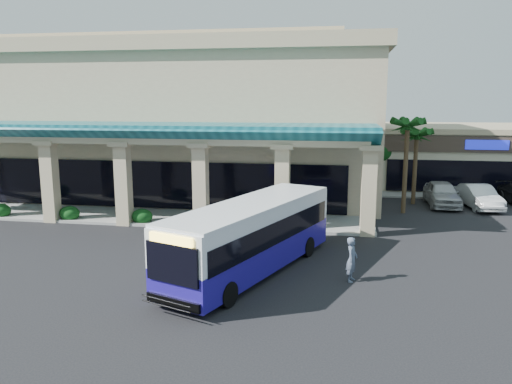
% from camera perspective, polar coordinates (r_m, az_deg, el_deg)
% --- Properties ---
extents(ground, '(110.00, 110.00, 0.00)m').
position_cam_1_polar(ground, '(22.42, -2.45, -7.76)').
color(ground, black).
extents(main_building, '(30.80, 14.80, 11.35)m').
position_cam_1_polar(main_building, '(38.90, -9.18, 8.37)').
color(main_building, tan).
rests_on(main_building, ground).
extents(arcade, '(30.00, 6.20, 5.70)m').
position_cam_1_polar(arcade, '(30.60, -14.57, 2.32)').
color(arcade, '#105360').
rests_on(arcade, ground).
extents(strip_mall, '(22.50, 12.50, 4.90)m').
position_cam_1_polar(strip_mall, '(47.02, 26.37, 3.81)').
color(strip_mall, beige).
rests_on(strip_mall, ground).
extents(palm_0, '(2.40, 2.40, 6.60)m').
position_cam_1_polar(palm_0, '(32.27, 16.75, 3.42)').
color(palm_0, '#103D12').
rests_on(palm_0, ground).
extents(palm_1, '(2.40, 2.40, 5.80)m').
position_cam_1_polar(palm_1, '(35.40, 17.75, 3.30)').
color(palm_1, '#103D12').
rests_on(palm_1, ground).
extents(broadleaf_tree, '(2.60, 2.60, 4.81)m').
position_cam_1_polar(broadleaf_tree, '(40.19, 13.91, 3.58)').
color(broadleaf_tree, '#0C370F').
rests_on(broadleaf_tree, ground).
extents(transit_bus, '(6.03, 10.71, 2.94)m').
position_cam_1_polar(transit_bus, '(20.45, -0.44, -5.24)').
color(transit_bus, '#211592').
rests_on(transit_bus, ground).
extents(pedestrian, '(0.55, 0.72, 1.77)m').
position_cam_1_polar(pedestrian, '(19.98, 10.90, -7.57)').
color(pedestrian, '#4F5C71').
rests_on(pedestrian, ground).
extents(car_silver, '(2.01, 4.89, 1.66)m').
position_cam_1_polar(car_silver, '(35.70, 20.47, -0.17)').
color(car_silver, '#B8B8B8').
rests_on(car_silver, ground).
extents(car_white, '(2.31, 4.84, 1.53)m').
position_cam_1_polar(car_white, '(35.86, 24.10, -0.48)').
color(car_white, white).
rests_on(car_white, ground).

